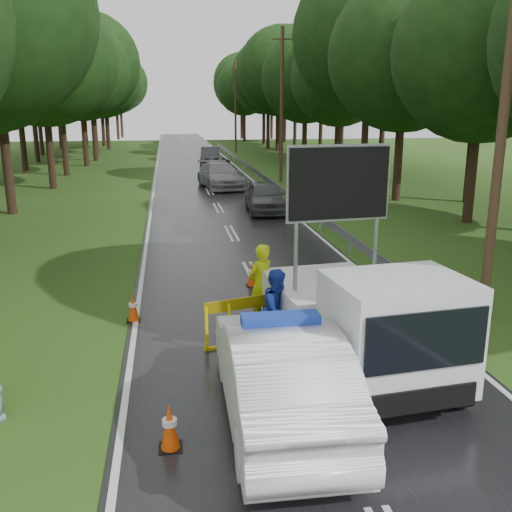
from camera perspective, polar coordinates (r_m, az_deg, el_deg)
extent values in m
plane|color=#294A15|center=(11.79, 4.17, -10.24)|extent=(160.00, 160.00, 0.00)
cube|color=black|center=(40.79, -5.31, 7.65)|extent=(7.00, 140.00, 0.02)
cylinder|color=gray|center=(12.95, 20.51, -7.17)|extent=(0.12, 0.12, 0.70)
cube|color=gray|center=(41.12, -0.12, 8.53)|extent=(0.05, 60.00, 0.30)
cylinder|color=#4D3724|center=(14.59, 23.61, 13.65)|extent=(0.24, 0.24, 10.00)
cylinder|color=#4D3724|center=(39.17, 2.58, 14.73)|extent=(0.24, 0.24, 10.00)
cube|color=#4D3724|center=(39.40, 2.65, 20.85)|extent=(1.40, 0.08, 0.08)
cylinder|color=#4D3724|center=(64.87, -2.07, 14.71)|extent=(0.24, 0.24, 10.00)
cube|color=#4D3724|center=(65.00, -2.11, 18.42)|extent=(1.40, 0.08, 0.08)
imported|color=white|center=(9.38, 2.39, -11.51)|extent=(1.81, 5.04, 1.65)
cube|color=#1938A5|center=(9.01, 2.46, -6.32)|extent=(1.24, 0.36, 0.17)
cube|color=gray|center=(11.66, 9.02, -7.49)|extent=(2.67, 4.80, 0.27)
cube|color=white|center=(12.45, 7.08, -3.81)|extent=(2.56, 2.85, 0.60)
cube|color=white|center=(9.75, 13.89, -7.43)|extent=(2.36, 1.97, 1.86)
cube|color=black|center=(8.96, 16.73, -8.14)|extent=(2.01, 0.26, 0.93)
cube|color=black|center=(11.50, 8.28, 7.21)|extent=(2.08, 0.35, 1.42)
cylinder|color=black|center=(9.52, 8.55, -13.72)|extent=(0.40, 0.95, 0.92)
cylinder|color=black|center=(10.46, 19.27, -11.71)|extent=(0.40, 0.95, 0.92)
cylinder|color=black|center=(12.50, 2.17, -6.44)|extent=(0.40, 0.95, 0.92)
cylinder|color=black|center=(13.23, 10.84, -5.49)|extent=(0.40, 0.95, 0.92)
cube|color=yellow|center=(11.95, -4.98, -7.31)|extent=(0.07, 0.07, 1.00)
cube|color=yellow|center=(12.12, -2.75, -6.95)|extent=(0.07, 0.07, 1.00)
cube|color=yellow|center=(12.71, 3.55, -5.91)|extent=(0.07, 0.07, 1.00)
cube|color=yellow|center=(12.94, 5.50, -5.56)|extent=(0.07, 0.07, 1.00)
cube|color=#F2CC00|center=(12.24, 0.48, -4.47)|extent=(2.51, 0.76, 0.25)
imported|color=#BBD60B|center=(13.22, 0.49, -2.90)|extent=(0.84, 0.78, 1.94)
imported|color=#1A34A9|center=(11.85, 2.22, -5.47)|extent=(1.09, 1.08, 1.77)
imported|color=#45484D|center=(27.75, 0.91, 5.95)|extent=(2.01, 4.48, 1.50)
imported|color=#929599|center=(36.31, -3.61, 8.06)|extent=(2.90, 5.70, 1.58)
imported|color=black|center=(42.29, -3.96, 8.88)|extent=(2.50, 5.18, 1.42)
imported|color=#3F4146|center=(51.43, -4.58, 9.96)|extent=(2.06, 4.78, 1.53)
cube|color=black|center=(9.09, -8.53, -18.46)|extent=(0.36, 0.36, 0.03)
cone|color=#E44307|center=(8.90, -8.62, -16.45)|extent=(0.29, 0.29, 0.73)
cube|color=black|center=(12.58, 4.91, -8.55)|extent=(0.30, 0.30, 0.03)
cone|color=#E44307|center=(12.45, 4.94, -7.21)|extent=(0.25, 0.25, 0.63)
cube|color=black|center=(16.30, -0.39, -2.99)|extent=(0.35, 0.35, 0.03)
cone|color=#E44307|center=(16.19, -0.39, -1.76)|extent=(0.29, 0.29, 0.72)
cube|color=black|center=(14.01, -12.12, -6.34)|extent=(0.33, 0.33, 0.03)
cone|color=#E44307|center=(13.90, -12.19, -5.02)|extent=(0.27, 0.27, 0.68)
cube|color=black|center=(14.92, 15.40, -5.24)|extent=(0.31, 0.31, 0.03)
cone|color=#E44307|center=(14.82, 15.48, -4.07)|extent=(0.25, 0.25, 0.64)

